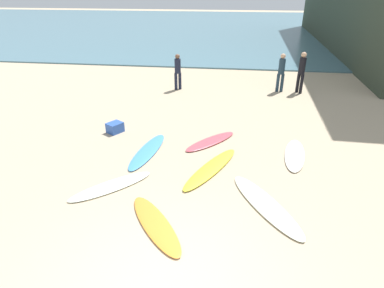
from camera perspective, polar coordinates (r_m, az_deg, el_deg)
name	(u,v)px	position (r m, az deg, el deg)	size (l,w,h in m)	color
ground_plane	(165,286)	(5.91, -4.69, -23.63)	(120.00, 120.00, 0.00)	tan
ocean_water	(230,27)	(39.09, 6.64, 19.81)	(120.00, 40.00, 0.08)	slate
surfboard_0	(147,151)	(9.72, -7.82, -1.24)	(0.53, 2.39, 0.07)	#4391DD
surfboard_1	(266,205)	(7.62, 12.83, -10.36)	(0.59, 2.57, 0.07)	#E6E9C6
surfboard_2	(211,168)	(8.77, 3.36, -4.27)	(0.50, 2.60, 0.08)	yellow
surfboard_3	(295,155)	(9.89, 17.60, -1.80)	(0.56, 2.06, 0.07)	white
surfboard_4	(156,224)	(6.97, -6.41, -13.81)	(0.53, 2.13, 0.07)	orange
surfboard_5	(111,186)	(8.29, -14.00, -7.19)	(0.52, 2.15, 0.06)	silver
surfboard_6	(211,141)	(10.23, 3.28, 0.48)	(0.50, 2.05, 0.07)	#D94E5A
beachgoer_near	(178,70)	(15.27, -2.52, 12.82)	(0.38, 0.38, 1.63)	#191E33
beachgoer_mid	(302,70)	(15.50, 18.69, 12.16)	(0.40, 0.40, 1.83)	black
beachgoer_far	(281,71)	(15.45, 15.42, 12.29)	(0.34, 0.32, 1.72)	#1E3342
beach_cooler	(115,127)	(11.18, -13.37, 2.85)	(0.48, 0.41, 0.33)	#2D56B2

